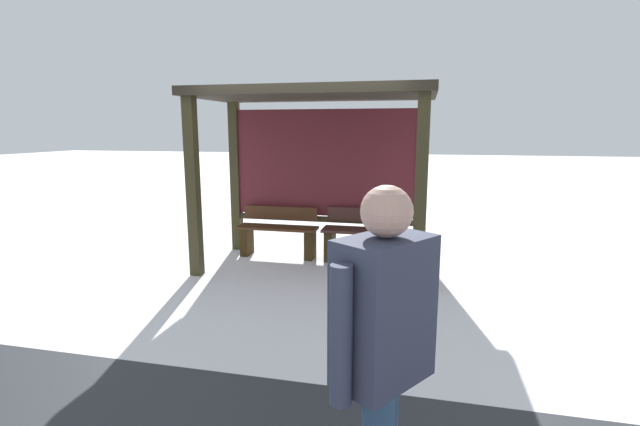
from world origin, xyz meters
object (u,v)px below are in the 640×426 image
at_px(person_walking, 383,344).
at_px(bench_center_inside, 364,237).
at_px(bench_left_inside, 278,233).
at_px(bus_shelter, 317,132).

bearing_deg(person_walking, bench_center_inside, 98.24).
distance_m(bench_center_inside, person_walking, 4.62).
height_order(bench_left_inside, person_walking, person_walking).
bearing_deg(person_walking, bench_left_inside, 113.42).
bearing_deg(bench_center_inside, bus_shelter, -163.23).
xyz_separation_m(bench_left_inside, bench_center_inside, (1.30, -0.00, 0.01)).
height_order(bench_center_inside, person_walking, person_walking).
height_order(bus_shelter, person_walking, bus_shelter).
height_order(bus_shelter, bench_left_inside, bus_shelter).
distance_m(bus_shelter, person_walking, 4.61).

